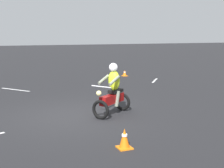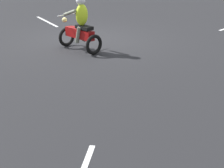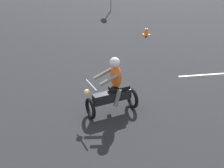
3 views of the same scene
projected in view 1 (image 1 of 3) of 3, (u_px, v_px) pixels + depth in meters
name	position (u px, v px, depth m)	size (l,w,h in m)	color
ground_plane	(74.00, 115.00, 9.92)	(120.00, 120.00, 0.00)	black
motorcycle_rider_foreground	(113.00, 92.00, 9.93)	(1.29, 1.49, 1.66)	black
traffic_cone_near_right	(124.00, 139.00, 7.06)	(0.32, 0.32, 0.46)	orange
traffic_cone_mid_left	(125.00, 73.00, 19.03)	(0.32, 0.32, 0.36)	orange
lane_stripe_nw	(155.00, 80.00, 17.25)	(0.10, 1.61, 0.01)	silver
lane_stripe_sw	(15.00, 90.00, 14.45)	(0.10, 1.77, 0.01)	silver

